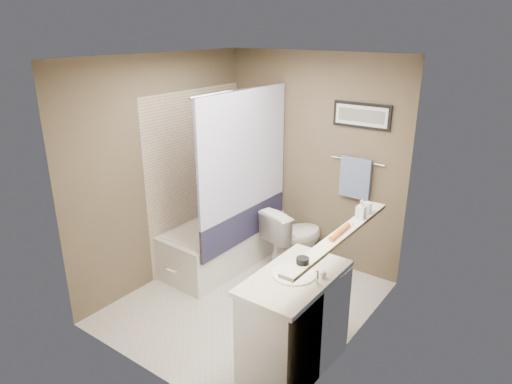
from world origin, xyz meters
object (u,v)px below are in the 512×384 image
Objects in this scene: vanity at (294,324)px; hair_brush_front at (337,234)px; soap_bottle at (361,209)px; hair_brush_back at (343,230)px; toilet at (294,237)px; glass_jar at (367,208)px; bathtub at (222,243)px; candle_bowl_near at (303,261)px.

vanity is 4.09× the size of hair_brush_front.
hair_brush_front is 0.45m from soap_bottle.
soap_bottle is at bearing 90.00° from hair_brush_back.
toilet is 3.38× the size of hair_brush_back.
hair_brush_front is 2.20× the size of glass_jar.
glass_jar is (0.00, 0.57, 0.03)m from hair_brush_front.
hair_brush_front is at bearing 148.80° from toilet.
toilet is at bearing 135.48° from hair_brush_back.
soap_bottle is (1.79, -0.28, 0.95)m from bathtub.
soap_bottle reaches higher than hair_brush_front.
hair_brush_back is (0.00, 0.10, 0.00)m from hair_brush_front.
soap_bottle reaches higher than toilet.
bathtub is 2.12m from hair_brush_front.
bathtub is 1.90m from vanity.
hair_brush_front is 1.00× the size of hair_brush_back.
toilet is 7.44× the size of glass_jar.
candle_bowl_near is 0.52m from hair_brush_front.
bathtub is 2.02× the size of toilet.
toilet is at bearing 146.72° from soap_bottle.
glass_jar is (0.00, 0.47, 0.03)m from hair_brush_back.
hair_brush_front and hair_brush_back have the same top height.
bathtub is 2.35m from candle_bowl_near.
vanity is at bearing -115.85° from hair_brush_back.
soap_bottle reaches higher than bathtub.
hair_brush_front is 0.57m from glass_jar.
vanity is 1.09m from soap_bottle.
bathtub is 2.09m from hair_brush_back.
vanity is 0.79m from candle_bowl_near.
soap_bottle is at bearing 79.04° from vanity.
toilet is (0.73, 0.41, 0.12)m from bathtub.
hair_brush_back is 0.47m from glass_jar.
vanity is (1.60, -1.01, 0.15)m from bathtub.
soap_bottle is at bearing -6.69° from bathtub.
vanity is at bearing 137.42° from toilet.
hair_brush_front is at bearing -19.83° from bathtub.
hair_brush_back is (1.79, -0.63, 0.89)m from bathtub.
bathtub is 2.04m from soap_bottle.
bathtub is at bearing 145.16° from candle_bowl_near.
soap_bottle reaches higher than candle_bowl_near.
soap_bottle is (0.19, 0.73, 0.80)m from vanity.
vanity is 9.00× the size of glass_jar.
hair_brush_front is (1.05, -1.13, 0.77)m from toilet.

